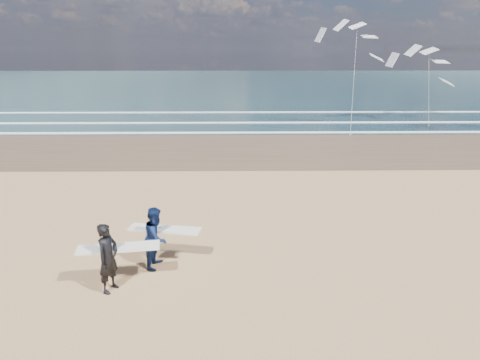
{
  "coord_description": "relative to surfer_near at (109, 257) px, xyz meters",
  "views": [
    {
      "loc": [
        3.2,
        -10.04,
        6.27
      ],
      "look_at": [
        3.44,
        6.0,
        1.34
      ],
      "focal_mm": 32.0,
      "sensor_mm": 36.0,
      "label": 1
    }
  ],
  "objects": [
    {
      "name": "kite_1",
      "position": [
        12.82,
        24.13,
        4.17
      ],
      "size": [
        5.91,
        4.75,
        9.2
      ],
      "color": "slate",
      "rests_on": "ground"
    },
    {
      "name": "kite_7",
      "position": [
        20.65,
        28.41,
        3.35
      ],
      "size": [
        6.62,
        4.83,
        7.39
      ],
      "color": "slate",
      "rests_on": "ground"
    },
    {
      "name": "ocean",
      "position": [
        20.13,
        71.73,
        -0.97
      ],
      "size": [
        220.0,
        100.0,
        0.02
      ],
      "primitive_type": "cube",
      "color": "#193238",
      "rests_on": "ground"
    },
    {
      "name": "foam_breakers",
      "position": [
        20.13,
        27.83,
        -0.93
      ],
      "size": [
        220.0,
        11.7,
        0.05
      ],
      "color": "white",
      "rests_on": "ground"
    },
    {
      "name": "surfer_far",
      "position": [
        1.03,
        1.36,
        -0.05
      ],
      "size": [
        2.26,
        1.31,
        1.86
      ],
      "color": "#0B1A40",
      "rests_on": "ground"
    },
    {
      "name": "surfer_near",
      "position": [
        0.0,
        0.0,
        0.0
      ],
      "size": [
        2.25,
        1.19,
        1.94
      ],
      "color": "black",
      "rests_on": "ground"
    }
  ]
}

